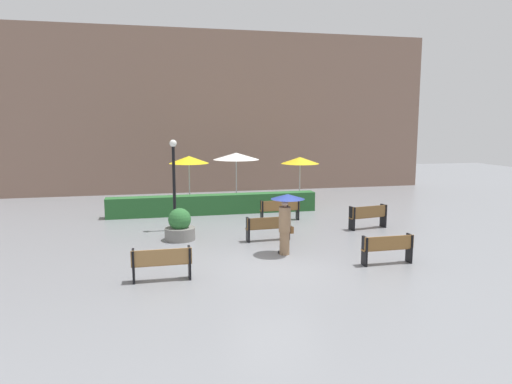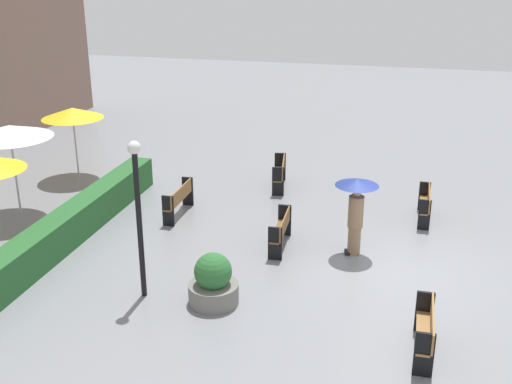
{
  "view_description": "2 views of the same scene",
  "coord_description": "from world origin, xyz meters",
  "px_view_note": "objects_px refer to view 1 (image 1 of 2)",
  "views": [
    {
      "loc": [
        -3.61,
        -13.26,
        4.24
      ],
      "look_at": [
        0.64,
        5.21,
        1.44
      ],
      "focal_mm": 33.51,
      "sensor_mm": 36.0,
      "label": 1
    },
    {
      "loc": [
        -13.91,
        -0.05,
        7.08
      ],
      "look_at": [
        0.86,
        3.7,
        1.35
      ],
      "focal_mm": 44.22,
      "sensor_mm": 36.0,
      "label": 2
    }
  ],
  "objects_px": {
    "bench_back_row": "(280,208)",
    "patio_umbrella_yellow_far": "(300,160)",
    "lamp_post": "(174,175)",
    "patio_umbrella_white": "(236,156)",
    "bench_mid_center": "(268,227)",
    "bench_far_right": "(369,215)",
    "patio_umbrella_yellow": "(189,160)",
    "bench_near_left": "(162,262)",
    "bench_near_right": "(388,247)",
    "planter_pot": "(180,226)",
    "pedestrian_with_umbrella": "(286,214)"
  },
  "relations": [
    {
      "from": "lamp_post",
      "to": "patio_umbrella_white",
      "type": "xyz_separation_m",
      "value": [
        3.47,
        5.41,
        0.28
      ]
    },
    {
      "from": "bench_back_row",
      "to": "bench_near_right",
      "type": "distance_m",
      "value": 7.03
    },
    {
      "from": "patio_umbrella_white",
      "to": "patio_umbrella_yellow_far",
      "type": "relative_size",
      "value": 1.12
    },
    {
      "from": "bench_near_left",
      "to": "patio_umbrella_yellow_far",
      "type": "height_order",
      "value": "patio_umbrella_yellow_far"
    },
    {
      "from": "lamp_post",
      "to": "patio_umbrella_yellow",
      "type": "height_order",
      "value": "lamp_post"
    },
    {
      "from": "bench_near_right",
      "to": "patio_umbrella_yellow",
      "type": "xyz_separation_m",
      "value": [
        -4.96,
        10.4,
        1.9
      ]
    },
    {
      "from": "bench_back_row",
      "to": "bench_far_right",
      "type": "bearing_deg",
      "value": -37.82
    },
    {
      "from": "bench_mid_center",
      "to": "planter_pot",
      "type": "xyz_separation_m",
      "value": [
        -3.09,
        0.84,
        -0.03
      ]
    },
    {
      "from": "patio_umbrella_yellow",
      "to": "bench_back_row",
      "type": "bearing_deg",
      "value": -44.57
    },
    {
      "from": "bench_far_right",
      "to": "planter_pot",
      "type": "relative_size",
      "value": 1.42
    },
    {
      "from": "bench_back_row",
      "to": "patio_umbrella_white",
      "type": "height_order",
      "value": "patio_umbrella_white"
    },
    {
      "from": "bench_near_right",
      "to": "pedestrian_with_umbrella",
      "type": "relative_size",
      "value": 0.81
    },
    {
      "from": "bench_far_right",
      "to": "pedestrian_with_umbrella",
      "type": "xyz_separation_m",
      "value": [
        -4.26,
        -2.82,
        0.78
      ]
    },
    {
      "from": "bench_near_right",
      "to": "patio_umbrella_yellow_far",
      "type": "distance_m",
      "value": 11.63
    },
    {
      "from": "pedestrian_with_umbrella",
      "to": "patio_umbrella_yellow_far",
      "type": "height_order",
      "value": "patio_umbrella_yellow_far"
    },
    {
      "from": "pedestrian_with_umbrella",
      "to": "lamp_post",
      "type": "height_order",
      "value": "lamp_post"
    },
    {
      "from": "bench_near_left",
      "to": "patio_umbrella_yellow_far",
      "type": "bearing_deg",
      "value": 56.41
    },
    {
      "from": "pedestrian_with_umbrella",
      "to": "lamp_post",
      "type": "bearing_deg",
      "value": 127.45
    },
    {
      "from": "planter_pot",
      "to": "lamp_post",
      "type": "xyz_separation_m",
      "value": [
        -0.08,
        1.59,
        1.72
      ]
    },
    {
      "from": "patio_umbrella_white",
      "to": "bench_near_left",
      "type": "bearing_deg",
      "value": -110.05
    },
    {
      "from": "bench_mid_center",
      "to": "patio_umbrella_white",
      "type": "relative_size",
      "value": 0.61
    },
    {
      "from": "bench_back_row",
      "to": "bench_mid_center",
      "type": "distance_m",
      "value": 3.57
    },
    {
      "from": "lamp_post",
      "to": "patio_umbrella_yellow_far",
      "type": "bearing_deg",
      "value": 38.2
    },
    {
      "from": "bench_mid_center",
      "to": "patio_umbrella_yellow_far",
      "type": "distance_m",
      "value": 8.89
    },
    {
      "from": "pedestrian_with_umbrella",
      "to": "planter_pot",
      "type": "height_order",
      "value": "pedestrian_with_umbrella"
    },
    {
      "from": "planter_pot",
      "to": "patio_umbrella_yellow",
      "type": "relative_size",
      "value": 0.45
    },
    {
      "from": "bench_mid_center",
      "to": "patio_umbrella_yellow",
      "type": "distance_m",
      "value": 7.41
    },
    {
      "from": "bench_back_row",
      "to": "patio_umbrella_white",
      "type": "distance_m",
      "value": 5.06
    },
    {
      "from": "patio_umbrella_white",
      "to": "patio_umbrella_yellow_far",
      "type": "distance_m",
      "value": 3.46
    },
    {
      "from": "bench_far_right",
      "to": "patio_umbrella_yellow",
      "type": "relative_size",
      "value": 0.63
    },
    {
      "from": "bench_far_right",
      "to": "bench_back_row",
      "type": "relative_size",
      "value": 0.95
    },
    {
      "from": "bench_near_right",
      "to": "bench_mid_center",
      "type": "distance_m",
      "value": 4.53
    },
    {
      "from": "bench_far_right",
      "to": "bench_mid_center",
      "type": "distance_m",
      "value": 4.48
    },
    {
      "from": "bench_near_right",
      "to": "lamp_post",
      "type": "height_order",
      "value": "lamp_post"
    },
    {
      "from": "pedestrian_with_umbrella",
      "to": "patio_umbrella_yellow",
      "type": "distance_m",
      "value": 9.03
    },
    {
      "from": "bench_back_row",
      "to": "patio_umbrella_yellow_far",
      "type": "xyz_separation_m",
      "value": [
        2.38,
        4.58,
        1.67
      ]
    },
    {
      "from": "bench_near_left",
      "to": "patio_umbrella_white",
      "type": "relative_size",
      "value": 0.6
    },
    {
      "from": "bench_back_row",
      "to": "bench_near_right",
      "type": "xyz_separation_m",
      "value": [
        1.4,
        -6.89,
        -0.0
      ]
    },
    {
      "from": "bench_near_left",
      "to": "patio_umbrella_yellow",
      "type": "xyz_separation_m",
      "value": [
        1.68,
        10.42,
        1.9
      ]
    },
    {
      "from": "bench_far_right",
      "to": "patio_umbrella_yellow_far",
      "type": "height_order",
      "value": "patio_umbrella_yellow_far"
    },
    {
      "from": "planter_pot",
      "to": "bench_mid_center",
      "type": "bearing_deg",
      "value": -15.21
    },
    {
      "from": "bench_mid_center",
      "to": "lamp_post",
      "type": "bearing_deg",
      "value": 142.46
    },
    {
      "from": "bench_near_left",
      "to": "patio_umbrella_yellow_far",
      "type": "xyz_separation_m",
      "value": [
        7.63,
        11.49,
        1.68
      ]
    },
    {
      "from": "patio_umbrella_yellow",
      "to": "patio_umbrella_yellow_far",
      "type": "height_order",
      "value": "patio_umbrella_yellow"
    },
    {
      "from": "bench_far_right",
      "to": "pedestrian_with_umbrella",
      "type": "height_order",
      "value": "pedestrian_with_umbrella"
    },
    {
      "from": "bench_near_right",
      "to": "bench_mid_center",
      "type": "relative_size",
      "value": 0.98
    },
    {
      "from": "bench_near_left",
      "to": "pedestrian_with_umbrella",
      "type": "height_order",
      "value": "pedestrian_with_umbrella"
    },
    {
      "from": "pedestrian_with_umbrella",
      "to": "patio_umbrella_yellow_far",
      "type": "bearing_deg",
      "value": 69.45
    },
    {
      "from": "bench_mid_center",
      "to": "bench_near_left",
      "type": "height_order",
      "value": "bench_near_left"
    },
    {
      "from": "bench_mid_center",
      "to": "pedestrian_with_umbrella",
      "type": "bearing_deg",
      "value": -86.63
    }
  ]
}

